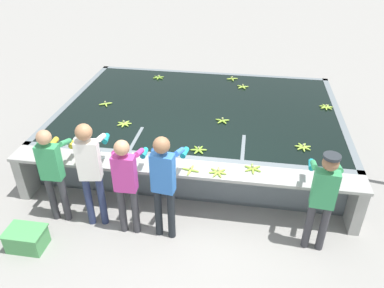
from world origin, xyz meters
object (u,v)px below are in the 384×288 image
banana_bunch_floating_2 (303,147)px  knife_1 (91,161)px  banana_bunch_floating_3 (106,104)px  banana_bunch_floating_8 (158,77)px  banana_bunch_ledge_0 (191,170)px  worker_0 (52,168)px  banana_bunch_floating_6 (199,150)px  worker_3 (164,179)px  banana_bunch_floating_4 (326,107)px  banana_bunch_ledge_2 (218,172)px  knife_0 (125,160)px  banana_bunch_floating_1 (222,121)px  banana_bunch_floating_0 (232,79)px  banana_bunch_floating_5 (124,124)px  worker_2 (126,179)px  banana_bunch_ledge_1 (253,169)px  worker_4 (323,194)px  crate (27,239)px  worker_1 (90,166)px  banana_bunch_floating_7 (243,87)px

banana_bunch_floating_2 → knife_1: bearing=-164.2°
banana_bunch_floating_3 → banana_bunch_floating_8: same height
banana_bunch_ledge_0 → worker_0: bearing=-168.4°
banana_bunch_floating_6 → banana_bunch_floating_8: bearing=114.7°
worker_3 → banana_bunch_floating_6: worker_3 is taller
worker_0 → banana_bunch_floating_4: (4.36, 3.01, -0.11)m
banana_bunch_floating_3 → banana_bunch_ledge_2: banana_bunch_ledge_2 is taller
worker_0 → knife_1: 0.60m
banana_bunch_ledge_0 → knife_0: size_ratio=0.83×
banana_bunch_ledge_0 → worker_3: bearing=-119.6°
worker_0 → banana_bunch_floating_6: bearing=26.0°
worker_0 → banana_bunch_floating_1: (2.34, 2.09, -0.11)m
banana_bunch_floating_0 → banana_bunch_floating_5: bearing=-125.5°
banana_bunch_floating_5 → banana_bunch_floating_8: (0.08, 2.37, 0.00)m
banana_bunch_ledge_2 → knife_1: bearing=-180.0°
worker_0 → banana_bunch_floating_3: size_ratio=6.13×
worker_2 → banana_bunch_ledge_1: 1.91m
worker_3 → worker_4: bearing=2.6°
banana_bunch_floating_0 → banana_bunch_floating_2: (1.37, -2.89, -0.00)m
worker_2 → banana_bunch_floating_2: (2.59, 1.45, -0.11)m
worker_0 → crate: bearing=-107.0°
banana_bunch_floating_1 → banana_bunch_ledge_1: size_ratio=0.98×
worker_1 → banana_bunch_floating_4: size_ratio=6.27×
worker_1 → banana_bunch_floating_8: worker_1 is taller
banana_bunch_floating_5 → knife_0: size_ratio=0.83×
worker_0 → banana_bunch_ledge_1: (2.94, 0.59, -0.10)m
banana_bunch_floating_4 → banana_bunch_ledge_0: (-2.35, -2.59, 0.00)m
banana_bunch_floating_1 → banana_bunch_ledge_0: (-0.33, -1.68, 0.00)m
banana_bunch_floating_4 → worker_2: bearing=-135.9°
knife_0 → banana_bunch_floating_3: bearing=118.1°
banana_bunch_floating_0 → banana_bunch_floating_7: 0.52m
worker_4 → banana_bunch_floating_7: size_ratio=5.79×
banana_bunch_ledge_0 → worker_1: bearing=-163.3°
banana_bunch_floating_6 → crate: bearing=-143.1°
worker_0 → banana_bunch_ledge_1: 3.00m
banana_bunch_floating_0 → banana_bunch_floating_7: size_ratio=1.01×
worker_0 → banana_bunch_floating_1: size_ratio=5.79×
worker_3 → banana_bunch_floating_4: (2.64, 3.10, -0.18)m
worker_2 → banana_bunch_floating_7: 4.17m
banana_bunch_floating_7 → banana_bunch_ledge_0: 3.45m
worker_0 → banana_bunch_floating_2: 3.99m
banana_bunch_floating_2 → banana_bunch_floating_3: (-3.85, 1.09, 0.00)m
knife_0 → crate: 1.81m
worker_2 → knife_0: size_ratio=4.74×
worker_3 → banana_bunch_ledge_2: size_ratio=6.08×
worker_1 → banana_bunch_ledge_2: (1.81, 0.43, -0.21)m
worker_3 → banana_bunch_floating_7: bearing=76.6°
worker_4 → banana_bunch_floating_6: size_ratio=5.66×
banana_bunch_floating_4 → banana_bunch_floating_5: 4.03m
worker_1 → crate: worker_1 is taller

